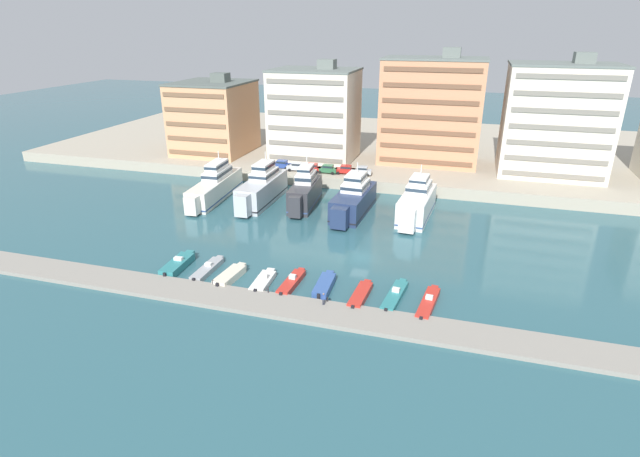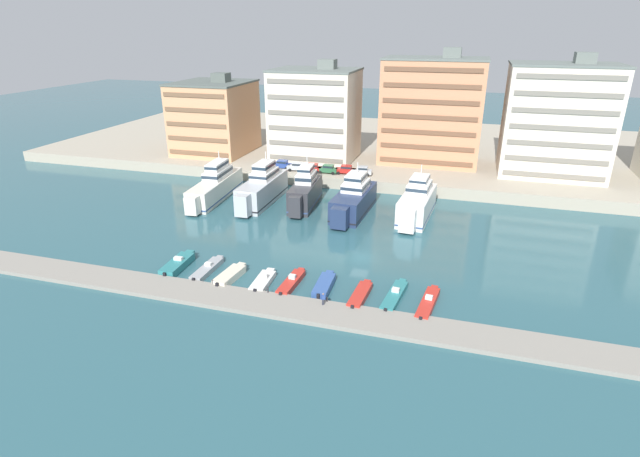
{
  "view_description": "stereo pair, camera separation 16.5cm",
  "coord_description": "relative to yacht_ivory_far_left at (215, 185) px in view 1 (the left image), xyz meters",
  "views": [
    {
      "loc": [
        12.75,
        -63.27,
        30.88
      ],
      "look_at": [
        -6.85,
        3.03,
        2.5
      ],
      "focal_mm": 28.0,
      "sensor_mm": 36.0,
      "label": 1
    },
    {
      "loc": [
        12.91,
        -63.22,
        30.88
      ],
      "look_at": [
        -6.85,
        3.03,
        2.5
      ],
      "focal_mm": 28.0,
      "sensor_mm": 36.0,
      "label": 2
    }
  ],
  "objects": [
    {
      "name": "apartment_block_center_left",
      "position": [
        61.53,
        27.16,
        10.75
      ],
      "size": [
        20.3,
        13.89,
        23.76
      ],
      "color": "silver",
      "rests_on": "quay_promenade"
    },
    {
      "name": "bollard_west",
      "position": [
        16.14,
        -31.99,
        -1.62
      ],
      "size": [
        0.2,
        0.2,
        0.61
      ],
      "color": "#2D2D33",
      "rests_on": "pier_dock"
    },
    {
      "name": "car_silver_left",
      "position": [
        11.39,
        14.69,
        0.8
      ],
      "size": [
        4.22,
        2.18,
        1.8
      ],
      "color": "#B7BCC1",
      "rests_on": "quay_promenade"
    },
    {
      "name": "car_silver_center_right",
      "position": [
        25.09,
        15.46,
        0.8
      ],
      "size": [
        4.21,
        2.15,
        1.8
      ],
      "color": "#B7BCC1",
      "rests_on": "quay_promenade"
    },
    {
      "name": "yacht_silver_left",
      "position": [
        9.46,
        0.27,
        0.27
      ],
      "size": [
        4.45,
        18.47,
        9.1
      ],
      "color": "silver",
      "rests_on": "ground"
    },
    {
      "name": "apartment_block_far_left",
      "position": [
        -12.81,
        25.41,
        8.04
      ],
      "size": [
        16.3,
        17.7,
        18.34
      ],
      "color": "tan",
      "rests_on": "quay_promenade"
    },
    {
      "name": "bollard_west_mid",
      "position": [
        23.65,
        -31.99,
        -1.62
      ],
      "size": [
        0.2,
        0.2,
        0.61
      ],
      "color": "#2D2D33",
      "rests_on": "pier_dock"
    },
    {
      "name": "motorboat_teal_right",
      "position": [
        38.59,
        -28.13,
        -2.09
      ],
      "size": [
        2.42,
        8.32,
        1.25
      ],
      "color": "teal",
      "rests_on": "ground"
    },
    {
      "name": "motorboat_grey_left",
      "position": [
        13.35,
        -28.16,
        -2.1
      ],
      "size": [
        1.68,
        7.58,
        1.17
      ],
      "color": "#9EA3A8",
      "rests_on": "ground"
    },
    {
      "name": "yacht_white_center",
      "position": [
        37.9,
        0.3,
        0.21
      ],
      "size": [
        5.56,
        16.84,
        8.85
      ],
      "color": "white",
      "rests_on": "ground"
    },
    {
      "name": "car_red_mid_left",
      "position": [
        14.67,
        14.7,
        0.8
      ],
      "size": [
        4.19,
        2.11,
        1.8
      ],
      "color": "red",
      "rests_on": "quay_promenade"
    },
    {
      "name": "motorboat_cream_mid_left",
      "position": [
        17.23,
        -29.26,
        -1.98
      ],
      "size": [
        2.42,
        6.53,
        0.99
      ],
      "color": "beige",
      "rests_on": "ground"
    },
    {
      "name": "motorboat_red_center",
      "position": [
        25.48,
        -28.56,
        -2.06
      ],
      "size": [
        1.8,
        7.41,
        1.34
      ],
      "color": "red",
      "rests_on": "ground"
    },
    {
      "name": "motorboat_white_center_left",
      "position": [
        21.85,
        -29.18,
        -2.09
      ],
      "size": [
        2.16,
        6.4,
        1.27
      ],
      "color": "white",
      "rests_on": "ground"
    },
    {
      "name": "apartment_block_mid_left",
      "position": [
        36.96,
        30.35,
        10.98
      ],
      "size": [
        21.47,
        13.41,
        24.21
      ],
      "color": "tan",
      "rests_on": "quay_promenade"
    },
    {
      "name": "motorboat_red_mid_right",
      "position": [
        34.57,
        -29.22,
        -2.08
      ],
      "size": [
        1.98,
        7.12,
        0.86
      ],
      "color": "red",
      "rests_on": "ground"
    },
    {
      "name": "pier_dock",
      "position": [
        32.09,
        -34.22,
        -2.22
      ],
      "size": [
        120.0,
        4.96,
        0.53
      ],
      "primitive_type": "cube",
      "color": "gray",
      "rests_on": "ground"
    },
    {
      "name": "ground_plane",
      "position": [
        32.09,
        -18.08,
        -2.48
      ],
      "size": [
        400.0,
        400.0,
        0.0
      ],
      "primitive_type": "plane",
      "color": "#2D5B66"
    },
    {
      "name": "motorboat_blue_center_right",
      "position": [
        29.72,
        -28.16,
        -2.0
      ],
      "size": [
        2.07,
        6.67,
        0.97
      ],
      "color": "#33569E",
      "rests_on": "ground"
    },
    {
      "name": "apartment_block_left",
      "position": [
        11.92,
        26.06,
        9.72
      ],
      "size": [
        18.36,
        14.82,
        21.69
      ],
      "color": "silver",
      "rests_on": "quay_promenade"
    },
    {
      "name": "quay_promenade",
      "position": [
        32.09,
        46.79,
        -1.33
      ],
      "size": [
        180.0,
        70.0,
        2.3
      ],
      "primitive_type": "cube",
      "color": "#ADA38E",
      "rests_on": "ground"
    },
    {
      "name": "motorboat_teal_far_left",
      "position": [
        8.95,
        -28.3,
        -1.93
      ],
      "size": [
        2.43,
        7.49,
        1.51
      ],
      "color": "teal",
      "rests_on": "ground"
    },
    {
      "name": "yacht_navy_center_left",
      "position": [
        27.08,
        -0.76,
        0.08
      ],
      "size": [
        5.59,
        17.49,
        8.69
      ],
      "color": "navy",
      "rests_on": "ground"
    },
    {
      "name": "car_blue_far_left",
      "position": [
        7.68,
        15.47,
        0.8
      ],
      "size": [
        4.12,
        1.96,
        1.8
      ],
      "color": "#28428E",
      "rests_on": "quay_promenade"
    },
    {
      "name": "yacht_ivory_far_left",
      "position": [
        0.0,
        0.0,
        0.0
      ],
      "size": [
        5.32,
        21.15,
        8.55
      ],
      "color": "silver",
      "rests_on": "ground"
    },
    {
      "name": "car_red_center",
      "position": [
        21.73,
        15.35,
        0.8
      ],
      "size": [
        4.2,
        2.13,
        1.8
      ],
      "color": "red",
      "rests_on": "quay_promenade"
    },
    {
      "name": "pedestrian_near_edge",
      "position": [
        30.93,
        -32.85,
        -1.04
      ],
      "size": [
        0.51,
        0.41,
        1.54
      ],
      "color": "#282D3D",
      "rests_on": "pier_dock"
    },
    {
      "name": "bollard_east_mid",
      "position": [
        31.16,
        -31.99,
        -1.62
      ],
      "size": [
        0.2,
        0.2,
        0.61
      ],
      "color": "#2D2D33",
      "rests_on": "pier_dock"
    },
    {
      "name": "motorboat_red_far_right",
      "position": [
        42.63,
        -28.75,
        -2.1
      ],
      "size": [
        2.35,
        8.35,
        1.2
      ],
      "color": "red",
      "rests_on": "ground"
    },
    {
      "name": "car_green_center_left",
      "position": [
        18.06,
        14.78,
        0.8
      ],
      "size": [
        4.12,
        1.95,
        1.8
      ],
      "color": "#2D6642",
      "rests_on": "quay_promenade"
    },
    {
      "name": "yacht_charcoal_mid_left",
      "position": [
        17.73,
        0.53,
        0.26
      ],
      "size": [
        4.78,
        14.98,
        9.06
      ],
      "color": "#333338",
      "rests_on": "ground"
    }
  ]
}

